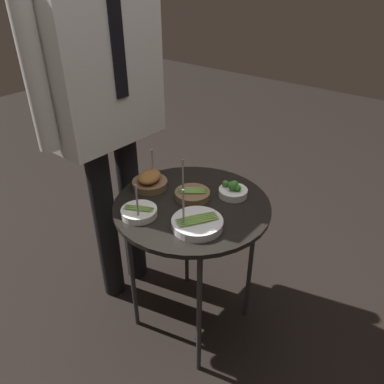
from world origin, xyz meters
name	(u,v)px	position (x,y,z in m)	size (l,w,h in m)	color
ground_plane	(192,318)	(0.00, 0.00, 0.00)	(8.00, 8.00, 0.00)	black
serving_cart	(192,215)	(0.00, 0.00, 0.59)	(0.60, 0.60, 0.65)	black
bowl_asparagus_front_right	(192,194)	(0.03, 0.02, 0.66)	(0.14, 0.14, 0.17)	brown
bowl_asparagus_front_left	(139,212)	(-0.18, 0.10, 0.66)	(0.13, 0.13, 0.15)	white
bowl_asparagus_back_right	(197,223)	(-0.11, -0.11, 0.66)	(0.18, 0.18, 0.16)	silver
bowl_roast_front_center	(150,181)	(-0.01, 0.21, 0.68)	(0.14, 0.14, 0.15)	brown
bowl_broccoli_mid_right	(233,191)	(0.14, -0.09, 0.67)	(0.11, 0.11, 0.07)	white
waiter_figure	(102,83)	(-0.02, 0.42, 1.03)	(0.60, 0.23, 1.63)	black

